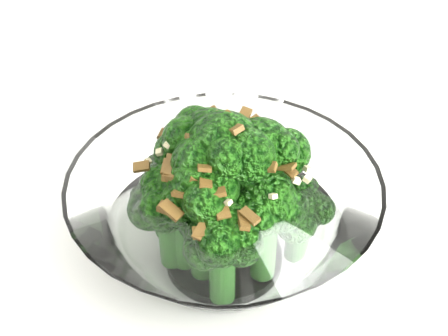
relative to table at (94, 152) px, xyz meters
The scene contains 2 objects.
table is the anchor object (origin of this frame).
broccoli_dish 0.28m from the table, 21.34° to the right, with size 0.21×0.21×0.13m.
Camera 1 is at (0.48, -0.36, 1.11)m, focal length 55.00 mm.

